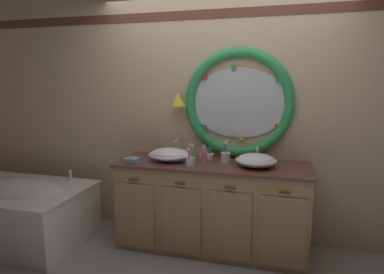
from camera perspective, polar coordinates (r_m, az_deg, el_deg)
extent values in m
plane|color=gray|center=(3.28, 2.64, -20.71)|extent=(14.00, 14.00, 0.00)
cube|color=#D6B78E|center=(3.42, 4.96, 3.67)|extent=(6.40, 0.08, 2.60)
cube|color=brown|center=(3.42, 5.10, 20.84)|extent=(6.27, 0.01, 0.09)
ellipsoid|color=silver|center=(3.32, 8.14, 5.91)|extent=(1.00, 0.02, 0.71)
torus|color=green|center=(3.32, 8.13, 5.91)|extent=(1.11, 0.10, 1.11)
cube|color=silver|center=(3.29, 16.83, 5.16)|extent=(0.05, 0.01, 0.05)
cube|color=green|center=(3.28, 14.92, 9.68)|extent=(0.05, 0.01, 0.05)
cube|color=green|center=(3.31, 7.37, 12.03)|extent=(0.05, 0.01, 0.05)
cube|color=red|center=(3.36, 2.34, 10.49)|extent=(0.05, 0.01, 0.05)
cube|color=purple|center=(3.41, -0.29, 5.41)|extent=(0.05, 0.01, 0.05)
cube|color=#2866B7|center=(3.40, 2.21, 1.72)|extent=(0.05, 0.01, 0.05)
cube|color=yellow|center=(3.35, 8.67, -0.17)|extent=(0.05, 0.01, 0.05)
cube|color=red|center=(3.31, 14.80, 1.83)|extent=(0.05, 0.01, 0.05)
cylinder|color=#4C3823|center=(3.42, -2.26, 7.05)|extent=(0.02, 0.09, 0.02)
cone|color=gold|center=(3.38, -2.51, 6.67)|extent=(0.17, 0.17, 0.14)
cube|color=tan|center=(3.32, 3.43, -12.19)|extent=(1.83, 0.59, 0.85)
cube|color=brown|center=(3.18, 3.52, -4.86)|extent=(1.87, 0.63, 0.03)
cube|color=brown|center=(3.47, 4.46, -4.88)|extent=(1.83, 0.02, 0.11)
cube|color=tan|center=(3.27, -9.95, -13.48)|extent=(0.39, 0.02, 0.64)
cylinder|color=#422D1E|center=(3.13, -10.25, -7.45)|extent=(0.10, 0.01, 0.01)
cube|color=tan|center=(3.11, -2.03, -14.56)|extent=(0.39, 0.02, 0.64)
cylinder|color=#422D1E|center=(2.97, -2.14, -8.26)|extent=(0.10, 0.01, 0.01)
cube|color=tan|center=(3.02, 6.62, -15.41)|extent=(0.39, 0.02, 0.64)
cylinder|color=#422D1E|center=(2.88, 6.73, -8.95)|extent=(0.10, 0.01, 0.01)
cube|color=tan|center=(3.00, 15.66, -15.95)|extent=(0.39, 0.02, 0.64)
cylinder|color=#422D1E|center=(2.85, 16.01, -9.45)|extent=(0.10, 0.01, 0.01)
cube|color=white|center=(3.98, -28.54, -11.74)|extent=(1.46, 0.91, 0.57)
ellipsoid|color=white|center=(3.90, -28.83, -8.54)|extent=(1.20, 0.71, 0.28)
cube|color=white|center=(3.89, -28.88, -7.97)|extent=(1.49, 0.94, 0.02)
cylinder|color=silver|center=(3.91, -20.63, -6.28)|extent=(0.04, 0.04, 0.11)
cylinder|color=silver|center=(3.90, -28.83, -8.54)|extent=(0.04, 0.04, 0.01)
ellipsoid|color=white|center=(3.24, -3.94, -3.10)|extent=(0.40, 0.31, 0.13)
torus|color=white|center=(3.24, -3.94, -3.04)|extent=(0.42, 0.42, 0.02)
cylinder|color=silver|center=(3.24, -3.94, -3.04)|extent=(0.03, 0.03, 0.01)
ellipsoid|color=white|center=(3.08, 11.18, -4.05)|extent=(0.36, 0.33, 0.12)
torus|color=white|center=(3.08, 11.18, -3.99)|extent=(0.38, 0.38, 0.02)
cylinder|color=silver|center=(3.08, 11.18, -3.99)|extent=(0.03, 0.03, 0.01)
cylinder|color=silver|center=(3.48, -2.58, -3.10)|extent=(0.05, 0.05, 0.02)
cylinder|color=silver|center=(3.47, -2.59, -1.79)|extent=(0.02, 0.02, 0.14)
sphere|color=silver|center=(3.45, -2.60, -0.63)|extent=(0.03, 0.03, 0.03)
cylinder|color=silver|center=(3.41, -2.86, -0.78)|extent=(0.02, 0.10, 0.02)
cylinder|color=silver|center=(3.51, -3.88, -2.70)|extent=(0.04, 0.04, 0.06)
cylinder|color=silver|center=(3.46, -1.28, -2.86)|extent=(0.04, 0.04, 0.06)
cube|color=silver|center=(3.50, -3.88, -2.16)|extent=(0.05, 0.01, 0.01)
cube|color=silver|center=(3.45, -1.28, -2.31)|extent=(0.05, 0.01, 0.01)
cylinder|color=silver|center=(3.33, 11.46, -3.90)|extent=(0.05, 0.05, 0.02)
cylinder|color=silver|center=(3.32, 11.50, -2.76)|extent=(0.02, 0.02, 0.12)
sphere|color=silver|center=(3.30, 11.53, -1.78)|extent=(0.03, 0.03, 0.03)
cylinder|color=silver|center=(3.24, 11.46, -2.00)|extent=(0.02, 0.13, 0.02)
cylinder|color=silver|center=(3.33, 10.16, -3.50)|extent=(0.04, 0.04, 0.06)
cylinder|color=silver|center=(3.32, 12.78, -3.63)|extent=(0.04, 0.04, 0.06)
cube|color=silver|center=(3.32, 10.18, -2.94)|extent=(0.05, 0.01, 0.01)
cube|color=silver|center=(3.32, 12.81, -3.06)|extent=(0.05, 0.01, 0.01)
cylinder|color=silver|center=(3.01, -0.33, -4.47)|extent=(0.08, 0.08, 0.09)
torus|color=silver|center=(3.00, -0.33, -3.59)|extent=(0.09, 0.09, 0.01)
cylinder|color=green|center=(2.98, 0.08, -3.45)|extent=(0.02, 0.04, 0.18)
cube|color=white|center=(2.96, 0.08, -1.50)|extent=(0.03, 0.02, 0.03)
cylinder|color=pink|center=(3.01, -0.39, -3.30)|extent=(0.04, 0.04, 0.19)
cube|color=white|center=(2.99, -0.39, -1.34)|extent=(0.02, 0.02, 0.03)
cylinder|color=purple|center=(2.99, -0.58, -3.75)|extent=(0.03, 0.02, 0.15)
cube|color=white|center=(2.97, -0.58, -2.10)|extent=(0.02, 0.02, 0.03)
cylinder|color=white|center=(3.19, 5.88, -3.65)|extent=(0.09, 0.09, 0.10)
torus|color=white|center=(3.18, 5.90, -2.80)|extent=(0.10, 0.10, 0.01)
cylinder|color=pink|center=(3.18, 6.22, -2.63)|extent=(0.03, 0.03, 0.19)
cube|color=white|center=(3.16, 6.25, -0.76)|extent=(0.02, 0.02, 0.02)
cylinder|color=pink|center=(3.21, 5.99, -2.68)|extent=(0.04, 0.02, 0.17)
cube|color=white|center=(3.19, 6.02, -0.97)|extent=(0.02, 0.02, 0.02)
cylinder|color=purple|center=(3.18, 5.63, -2.81)|extent=(0.02, 0.03, 0.17)
cube|color=white|center=(3.17, 5.66, -1.13)|extent=(0.01, 0.02, 0.02)
cylinder|color=#19ADB2|center=(3.16, 5.90, -2.80)|extent=(0.03, 0.02, 0.18)
cube|color=white|center=(3.14, 5.93, -1.02)|extent=(0.02, 0.02, 0.02)
cylinder|color=pink|center=(3.19, 2.11, -3.20)|extent=(0.06, 0.06, 0.14)
cylinder|color=silver|center=(3.17, 2.12, -1.76)|extent=(0.04, 0.04, 0.02)
cylinder|color=silver|center=(3.15, 2.05, -1.57)|extent=(0.01, 0.04, 0.01)
cube|color=#7593A8|center=(3.24, -10.49, -4.24)|extent=(0.14, 0.12, 0.02)
cube|color=#7593A8|center=(3.23, -10.51, -3.84)|extent=(0.14, 0.12, 0.02)
cube|color=beige|center=(3.37, 2.61, -3.31)|extent=(0.13, 0.09, 0.05)
cylinder|color=green|center=(3.36, 2.13, -2.32)|extent=(0.02, 0.02, 0.07)
cylinder|color=blue|center=(3.35, 3.11, -2.41)|extent=(0.02, 0.02, 0.06)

